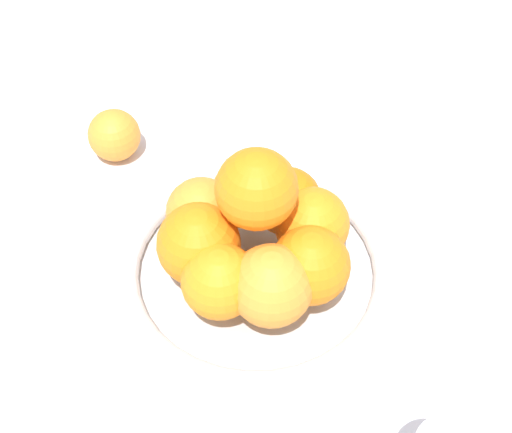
% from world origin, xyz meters
% --- Properties ---
extents(ground_plane, '(4.00, 4.00, 0.00)m').
position_xyz_m(ground_plane, '(0.00, 0.00, 0.00)').
color(ground_plane, silver).
extents(fruit_bowl, '(0.28, 0.28, 0.04)m').
position_xyz_m(fruit_bowl, '(0.00, 0.00, 0.02)').
color(fruit_bowl, silver).
rests_on(fruit_bowl, ground_plane).
extents(orange_pile, '(0.20, 0.19, 0.14)m').
position_xyz_m(orange_pile, '(0.00, -0.00, 0.08)').
color(orange_pile, orange).
rests_on(orange_pile, fruit_bowl).
extents(stray_orange, '(0.06, 0.06, 0.06)m').
position_xyz_m(stray_orange, '(-0.19, -0.19, 0.03)').
color(stray_orange, orange).
rests_on(stray_orange, ground_plane).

